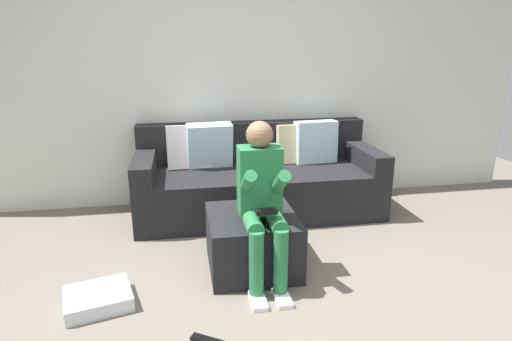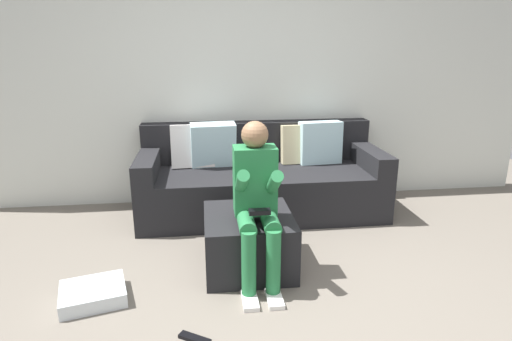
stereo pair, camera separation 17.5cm
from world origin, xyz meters
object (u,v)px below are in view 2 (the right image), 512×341
object	(u,v)px
couch_sectional	(261,179)
ottoman	(248,241)
person_seated	(257,196)
remote_near_ottoman	(195,339)
storage_bin	(93,294)

from	to	relation	value
couch_sectional	ottoman	distance (m)	1.13
person_seated	remote_near_ottoman	bearing A→B (deg)	-124.74
storage_bin	remote_near_ottoman	xyz separation A→B (m)	(0.66, -0.48, -0.04)
remote_near_ottoman	ottoman	bearing A→B (deg)	96.51
ottoman	storage_bin	xyz separation A→B (m)	(-1.05, -0.32, -0.16)
ottoman	person_seated	bearing A→B (deg)	-77.94
remote_near_ottoman	couch_sectional	bearing A→B (deg)	104.22
storage_bin	remote_near_ottoman	distance (m)	0.81
ottoman	remote_near_ottoman	xyz separation A→B (m)	(-0.39, -0.80, -0.19)
couch_sectional	storage_bin	xyz separation A→B (m)	(-1.29, -1.42, -0.28)
remote_near_ottoman	storage_bin	bearing A→B (deg)	176.61
ottoman	remote_near_ottoman	distance (m)	0.91
person_seated	storage_bin	size ratio (longest dim) A/B	2.78
couch_sectional	storage_bin	bearing A→B (deg)	-132.30
couch_sectional	remote_near_ottoman	distance (m)	2.02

